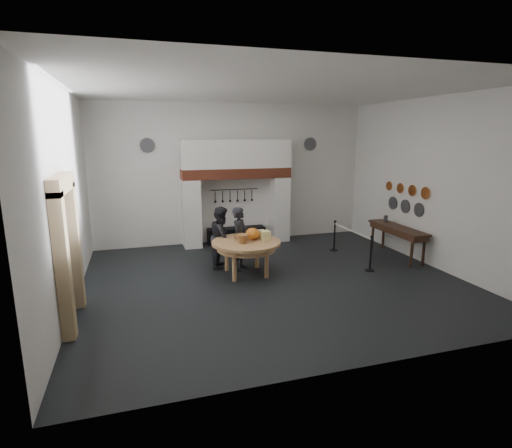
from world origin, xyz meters
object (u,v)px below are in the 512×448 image
object	(u,v)px
work_table	(246,242)
visitor_far	(222,237)
barrier_post_near	(371,254)
side_table	(398,228)
visitor_near	(240,239)
barrier_post_far	(334,236)
iron_range	(236,235)

from	to	relation	value
work_table	visitor_far	size ratio (longest dim) A/B	1.06
visitor_far	barrier_post_near	bearing A→B (deg)	-88.36
side_table	barrier_post_near	xyz separation A→B (m)	(-1.44, -0.90, -0.42)
visitor_near	visitor_far	bearing A→B (deg)	83.59
work_table	visitor_near	world-z (taller)	visitor_near
visitor_far	barrier_post_far	bearing A→B (deg)	-58.15
visitor_near	barrier_post_far	xyz separation A→B (m)	(3.24, 0.91, -0.39)
visitor_near	barrier_post_far	distance (m)	3.39
side_table	barrier_post_near	size ratio (longest dim) A/B	2.44
visitor_far	work_table	bearing A→B (deg)	-125.82
visitor_near	barrier_post_far	size ratio (longest dim) A/B	1.87
visitor_near	iron_range	bearing A→B (deg)	26.63
iron_range	visitor_near	bearing A→B (deg)	-101.97
work_table	side_table	xyz separation A→B (m)	(4.62, 0.20, 0.03)
visitor_near	barrier_post_far	world-z (taller)	visitor_near
barrier_post_far	barrier_post_near	bearing A→B (deg)	-90.00
visitor_near	side_table	xyz separation A→B (m)	(4.68, -0.19, 0.03)
work_table	visitor_far	distance (m)	0.91
work_table	visitor_near	distance (m)	0.39
work_table	visitor_near	bearing A→B (deg)	98.75
visitor_far	barrier_post_near	world-z (taller)	visitor_far
iron_range	visitor_far	size ratio (longest dim) A/B	1.15
visitor_near	side_table	distance (m)	4.68
barrier_post_near	barrier_post_far	bearing A→B (deg)	90.00
work_table	barrier_post_near	size ratio (longest dim) A/B	1.94
visitor_far	barrier_post_far	xyz separation A→B (m)	(3.64, 0.51, -0.38)
barrier_post_near	iron_range	bearing A→B (deg)	124.87
side_table	barrier_post_far	world-z (taller)	same
visitor_near	work_table	bearing A→B (deg)	-132.66
iron_range	visitor_near	world-z (taller)	visitor_near
work_table	barrier_post_near	distance (m)	3.28
visitor_far	barrier_post_near	distance (m)	3.95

